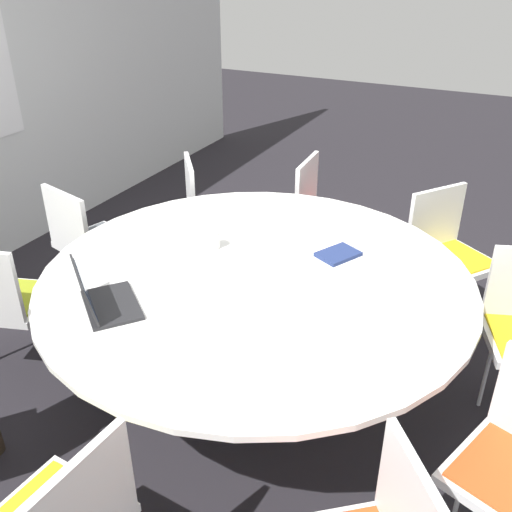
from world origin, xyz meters
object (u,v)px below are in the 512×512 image
Objects in this scene: chair_5 at (447,247)px; chair_6 at (323,209)px; chair_8 at (88,236)px; laptop at (100,298)px; spiral_notebook at (338,254)px; coffee_cup at (212,239)px; chair_7 at (209,206)px.

chair_5 is 1.00× the size of chair_6.
chair_8 is 1.25m from laptop.
coffee_cup is (-0.21, 0.63, 0.04)m from spiral_notebook.
chair_8 is at bearing 92.70° from spiral_notebook.
chair_8 is 1.67m from spiral_notebook.
laptop is at bearing -13.02° from chair_6.
chair_8 is 8.99× the size of coffee_cup.
laptop is (-1.73, 1.23, 0.27)m from chair_5.
chair_7 is (-0.32, 0.75, 0.00)m from chair_6.
chair_7 and chair_8 have the same top height.
chair_6 and chair_8 have the same top height.
chair_5 is at bearing 56.06° from chair_7.
chair_6 is 0.81m from chair_7.
chair_6 is at bearing 75.63° from chair_7.
chair_7 is 1.70m from laptop.
chair_7 is at bearing -69.99° from chair_6.
chair_8 is 2.08× the size of laptop.
chair_6 is 8.99× the size of coffee_cup.
chair_7 is at bearing -36.09° from laptop.
chair_6 is 1.00× the size of chair_8.
laptop is at bearing -23.42° from chair_7.
coffee_cup is at bearing 7.15° from chair_8.
laptop is at bearing 0.48° from chair_5.
chair_8 reaches higher than spiral_notebook.
chair_8 is 3.34× the size of spiral_notebook.
laptop is at bearing -30.20° from chair_8.
chair_6 and chair_7 have the same top height.
chair_6 is at bearing 56.77° from chair_8.
spiral_notebook is (-0.69, -1.20, 0.23)m from chair_7.
chair_5 is 1.00× the size of chair_7.
coffee_cup is at bearing 108.18° from spiral_notebook.
chair_6 is at bearing -67.61° from chair_5.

